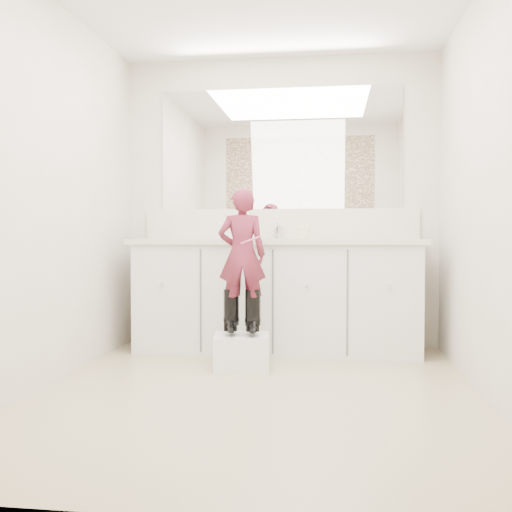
# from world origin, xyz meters

# --- Properties ---
(floor) EXTENTS (3.00, 3.00, 0.00)m
(floor) POSITION_xyz_m (0.00, 0.00, 0.00)
(floor) COLOR #948261
(floor) RESTS_ON ground
(wall_back) EXTENTS (2.60, 0.00, 2.60)m
(wall_back) POSITION_xyz_m (0.00, 1.50, 1.20)
(wall_back) COLOR beige
(wall_back) RESTS_ON floor
(wall_front) EXTENTS (2.60, 0.00, 2.60)m
(wall_front) POSITION_xyz_m (0.00, -1.50, 1.20)
(wall_front) COLOR beige
(wall_front) RESTS_ON floor
(wall_left) EXTENTS (0.00, 3.00, 3.00)m
(wall_left) POSITION_xyz_m (-1.30, 0.00, 1.20)
(wall_left) COLOR beige
(wall_left) RESTS_ON floor
(wall_right) EXTENTS (0.00, 3.00, 3.00)m
(wall_right) POSITION_xyz_m (1.30, 0.00, 1.20)
(wall_right) COLOR beige
(wall_right) RESTS_ON floor
(vanity_cabinet) EXTENTS (2.20, 0.55, 0.85)m
(vanity_cabinet) POSITION_xyz_m (0.00, 1.23, 0.42)
(vanity_cabinet) COLOR silver
(vanity_cabinet) RESTS_ON floor
(countertop) EXTENTS (2.28, 0.58, 0.04)m
(countertop) POSITION_xyz_m (0.00, 1.21, 0.87)
(countertop) COLOR beige
(countertop) RESTS_ON vanity_cabinet
(backsplash) EXTENTS (2.28, 0.03, 0.25)m
(backsplash) POSITION_xyz_m (0.00, 1.49, 1.02)
(backsplash) COLOR beige
(backsplash) RESTS_ON countertop
(mirror) EXTENTS (2.00, 0.02, 1.00)m
(mirror) POSITION_xyz_m (0.00, 1.49, 1.64)
(mirror) COLOR white
(mirror) RESTS_ON wall_back
(dot_panel) EXTENTS (2.00, 0.01, 1.20)m
(dot_panel) POSITION_xyz_m (0.00, -1.49, 1.65)
(dot_panel) COLOR #472819
(dot_panel) RESTS_ON wall_front
(faucet) EXTENTS (0.08, 0.08, 0.10)m
(faucet) POSITION_xyz_m (0.00, 1.38, 0.94)
(faucet) COLOR silver
(faucet) RESTS_ON countertop
(cup) EXTENTS (0.14, 0.14, 0.10)m
(cup) POSITION_xyz_m (0.22, 1.15, 0.94)
(cup) COLOR beige
(cup) RESTS_ON countertop
(soap_bottle) EXTENTS (0.10, 0.10, 0.20)m
(soap_bottle) POSITION_xyz_m (-0.40, 1.19, 0.99)
(soap_bottle) COLOR silver
(soap_bottle) RESTS_ON countertop
(step_stool) EXTENTS (0.41, 0.35, 0.24)m
(step_stool) POSITION_xyz_m (-0.18, 0.58, 0.12)
(step_stool) COLOR white
(step_stool) RESTS_ON floor
(boot_left) EXTENTS (0.14, 0.22, 0.31)m
(boot_left) POSITION_xyz_m (-0.25, 0.60, 0.39)
(boot_left) COLOR black
(boot_left) RESTS_ON step_stool
(boot_right) EXTENTS (0.14, 0.22, 0.31)m
(boot_right) POSITION_xyz_m (-0.10, 0.60, 0.39)
(boot_right) COLOR black
(boot_right) RESTS_ON step_stool
(toddler) EXTENTS (0.35, 0.26, 0.90)m
(toddler) POSITION_xyz_m (-0.18, 0.60, 0.79)
(toddler) COLOR #A73355
(toddler) RESTS_ON step_stool
(toothbrush) EXTENTS (0.14, 0.03, 0.06)m
(toothbrush) POSITION_xyz_m (-0.11, 0.52, 0.89)
(toothbrush) COLOR #E05784
(toothbrush) RESTS_ON toddler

